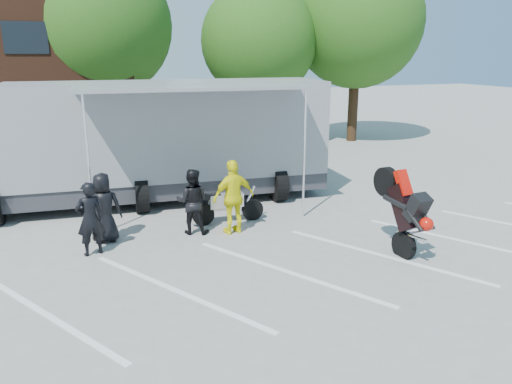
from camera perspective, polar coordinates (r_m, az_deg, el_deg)
ground at (r=9.83m, az=4.97°, el=-11.52°), size 100.00×100.00×0.00m
parking_bay_lines at (r=10.64m, az=2.60°, el=-9.21°), size 18.09×13.33×0.01m
tree_left at (r=23.92m, az=-17.25°, el=17.69°), size 6.12×6.12×8.64m
tree_mid at (r=24.50m, az=0.33°, el=16.84°), size 5.44×5.44×7.68m
tree_right at (r=26.33m, az=11.51°, el=18.50°), size 6.46×6.46×9.12m
transporter_truck at (r=15.92m, az=-11.21°, el=-0.93°), size 11.85×6.46×3.63m
parked_motorcycle at (r=13.64m, az=-3.19°, el=-3.49°), size 2.05×0.76×1.06m
stunt_bike_rider at (r=12.38m, az=14.39°, el=-6.05°), size 1.02×1.90×2.16m
spectator_leather_a at (r=12.57m, az=-17.03°, el=-1.75°), size 0.92×0.68×1.72m
spectator_leather_b at (r=11.87m, az=-18.46°, el=-2.93°), size 0.71×0.56×1.71m
spectator_leather_c at (r=12.70m, az=-7.30°, el=-1.08°), size 1.00×0.91×1.68m
spectator_hivis at (r=12.59m, az=-2.57°, el=-0.58°), size 1.18×0.63×1.91m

